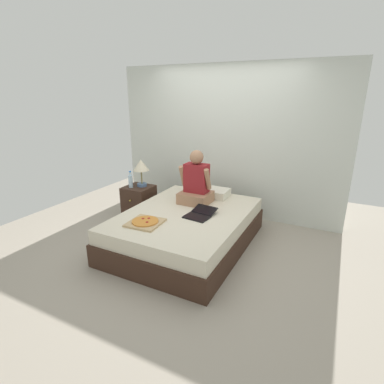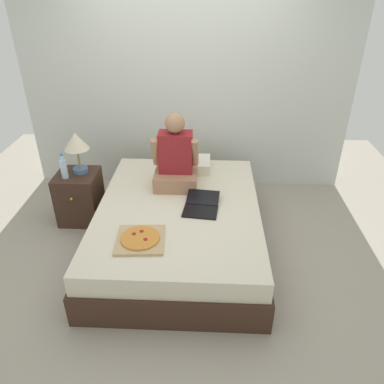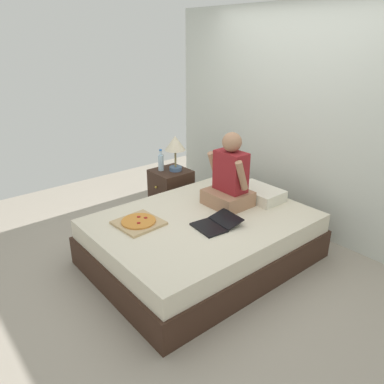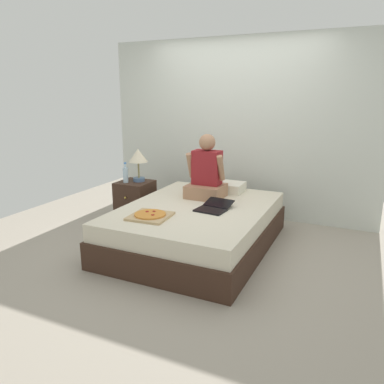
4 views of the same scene
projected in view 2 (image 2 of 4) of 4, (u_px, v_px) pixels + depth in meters
name	position (u px, v px, depth m)	size (l,w,h in m)	color
ground_plane	(179.00, 245.00, 3.86)	(5.92, 5.92, 0.00)	#9E9384
wall_back	(187.00, 88.00, 4.46)	(3.92, 0.12, 2.50)	silver
bed	(179.00, 226.00, 3.74)	(1.60, 2.14, 0.49)	#382319
nightstand_left	(80.00, 197.00, 4.16)	(0.44, 0.47, 0.57)	#382319
lamp_on_left_nightstand	(76.00, 144.00, 3.89)	(0.26, 0.26, 0.45)	#4C6B93
water_bottle	(64.00, 168.00, 3.88)	(0.07, 0.07, 0.28)	silver
pillow	(187.00, 164.00, 4.26)	(0.52, 0.34, 0.12)	silver
person_seated	(176.00, 160.00, 3.83)	(0.47, 0.40, 0.78)	#A37556
laptop	(201.00, 207.00, 3.56)	(0.36, 0.45, 0.07)	black
pizza_box	(140.00, 239.00, 3.13)	(0.43, 0.43, 0.04)	tan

